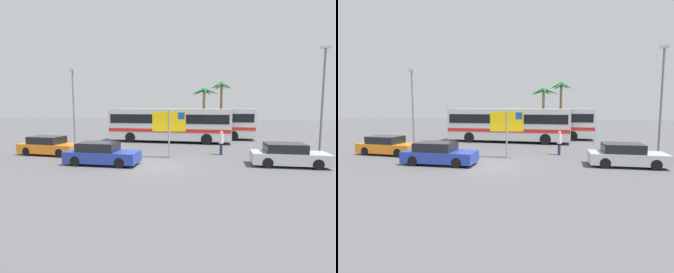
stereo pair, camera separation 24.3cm
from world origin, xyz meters
The scene contains 12 objects.
ground centered at (0.00, 0.00, 0.00)m, with size 120.00×120.00×0.00m, color #565659.
bus_front_coach centered at (-1.09, 10.65, 1.78)m, with size 11.57×2.55×3.17m.
bus_rear_coach centered at (1.30, 14.02, 1.78)m, with size 11.57×2.55×3.17m.
ferry_sign centered at (0.56, 2.50, 2.33)m, with size 2.19×0.38×3.20m.
car_silver centered at (7.70, 1.60, 0.64)m, with size 4.27×1.92×1.32m.
car_orange centered at (-8.09, 2.05, 0.64)m, with size 4.36×1.93×1.32m.
car_blue centered at (-3.00, -0.24, 0.64)m, with size 4.34×1.77×1.32m.
pedestrian_near_sign centered at (3.87, 4.52, 1.01)m, with size 0.32×0.32×1.71m.
lamp_post_left_side centered at (-9.50, 7.79, 3.71)m, with size 0.56×0.20×6.76m.
lamp_post_right_side centered at (10.23, 4.41, 3.94)m, with size 0.56×0.20×7.23m.
palm_tree_seaside centered at (3.55, 18.96, 5.08)m, with size 2.88×2.61×6.36m.
palm_tree_inland centered at (1.54, 18.07, 4.55)m, with size 3.42×3.53×5.64m.
Camera 1 is at (4.18, -15.09, 3.44)m, focal length 29.37 mm.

